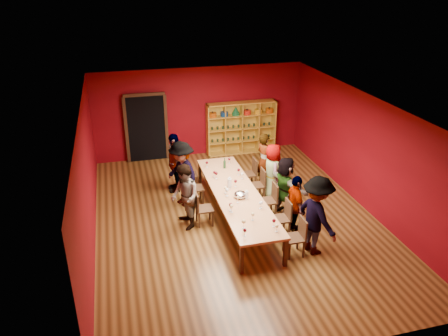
{
  "coord_description": "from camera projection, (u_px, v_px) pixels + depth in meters",
  "views": [
    {
      "loc": [
        -2.71,
        -9.32,
        5.87
      ],
      "look_at": [
        -0.14,
        0.67,
        1.15
      ],
      "focal_mm": 35.0,
      "sensor_mm": 36.0,
      "label": 1
    }
  ],
  "objects": [
    {
      "name": "chair_person_right_0",
      "position": [
        298.0,
        235.0,
        9.67
      ],
      "size": [
        0.42,
        0.42,
        0.89
      ],
      "color": "black",
      "rests_on": "ground"
    },
    {
      "name": "wine_glass_3",
      "position": [
        214.0,
        173.0,
        11.72
      ],
      "size": [
        0.07,
        0.07,
        0.18
      ],
      "color": "white",
      "rests_on": "tasting_table"
    },
    {
      "name": "carafe_b",
      "position": [
        247.0,
        195.0,
        10.63
      ],
      "size": [
        0.1,
        0.1,
        0.23
      ],
      "color": "white",
      "rests_on": "tasting_table"
    },
    {
      "name": "wine_glass_14",
      "position": [
        277.0,
        226.0,
        9.26
      ],
      "size": [
        0.08,
        0.08,
        0.19
      ],
      "color": "white",
      "rests_on": "tasting_table"
    },
    {
      "name": "wine_glass_15",
      "position": [
        231.0,
        205.0,
        10.07
      ],
      "size": [
        0.08,
        0.08,
        0.2
      ],
      "color": "white",
      "rests_on": "tasting_table"
    },
    {
      "name": "person_right_2",
      "position": [
        285.0,
        186.0,
        11.17
      ],
      "size": [
        0.73,
        1.53,
        1.59
      ],
      "primitive_type": "imported",
      "rotation": [
        0.0,
        0.0,
        1.79
      ],
      "color": "beige",
      "rests_on": "ground"
    },
    {
      "name": "wine_glass_9",
      "position": [
        260.0,
        204.0,
        10.17
      ],
      "size": [
        0.07,
        0.07,
        0.18
      ],
      "color": "white",
      "rests_on": "tasting_table"
    },
    {
      "name": "chair_person_right_1",
      "position": [
        284.0,
        216.0,
        10.41
      ],
      "size": [
        0.42,
        0.42,
        0.89
      ],
      "color": "black",
      "rests_on": "ground"
    },
    {
      "name": "wine_glass_10",
      "position": [
        225.0,
        188.0,
        10.87
      ],
      "size": [
        0.08,
        0.08,
        0.19
      ],
      "color": "white",
      "rests_on": "tasting_table"
    },
    {
      "name": "wine_glass_6",
      "position": [
        261.0,
        203.0,
        10.19
      ],
      "size": [
        0.08,
        0.08,
        0.19
      ],
      "color": "white",
      "rests_on": "tasting_table"
    },
    {
      "name": "wine_bottle",
      "position": [
        225.0,
        164.0,
        12.26
      ],
      "size": [
        0.09,
        0.09,
        0.3
      ],
      "color": "#153A1C",
      "rests_on": "tasting_table"
    },
    {
      "name": "person_right_1",
      "position": [
        295.0,
        205.0,
        10.37
      ],
      "size": [
        0.44,
        0.9,
        1.51
      ],
      "primitive_type": "imported",
      "rotation": [
        0.0,
        0.0,
        1.53
      ],
      "color": "#BE7F8E",
      "rests_on": "ground"
    },
    {
      "name": "wine_glass_12",
      "position": [
        242.0,
        174.0,
        11.63
      ],
      "size": [
        0.07,
        0.07,
        0.18
      ],
      "color": "white",
      "rests_on": "tasting_table"
    },
    {
      "name": "wine_glass_2",
      "position": [
        253.0,
        215.0,
        9.69
      ],
      "size": [
        0.08,
        0.08,
        0.2
      ],
      "color": "white",
      "rests_on": "tasting_table"
    },
    {
      "name": "wine_glass_8",
      "position": [
        274.0,
        221.0,
        9.44
      ],
      "size": [
        0.08,
        0.08,
        0.2
      ],
      "color": "white",
      "rests_on": "tasting_table"
    },
    {
      "name": "chair_person_left_4",
      "position": [
        187.0,
        173.0,
        12.59
      ],
      "size": [
        0.42,
        0.42,
        0.89
      ],
      "color": "black",
      "rests_on": "ground"
    },
    {
      "name": "wine_glass_1",
      "position": [
        227.0,
        190.0,
        10.72
      ],
      "size": [
        0.09,
        0.09,
        0.22
      ],
      "color": "white",
      "rests_on": "tasting_table"
    },
    {
      "name": "wine_glass_5",
      "position": [
        245.0,
        231.0,
        9.12
      ],
      "size": [
        0.07,
        0.07,
        0.18
      ],
      "color": "white",
      "rests_on": "tasting_table"
    },
    {
      "name": "chair_person_left_3",
      "position": [
        193.0,
        186.0,
        11.83
      ],
      "size": [
        0.42,
        0.42,
        0.89
      ],
      "color": "black",
      "rests_on": "ground"
    },
    {
      "name": "carafe_a",
      "position": [
        230.0,
        183.0,
        11.17
      ],
      "size": [
        0.14,
        0.14,
        0.29
      ],
      "color": "white",
      "rests_on": "tasting_table"
    },
    {
      "name": "spittoon_bowl",
      "position": [
        240.0,
        195.0,
        10.69
      ],
      "size": [
        0.32,
        0.32,
        0.18
      ],
      "primitive_type": "ellipsoid",
      "color": "silver",
      "rests_on": "tasting_table"
    },
    {
      "name": "doorway",
      "position": [
        146.0,
        128.0,
        14.29
      ],
      "size": [
        1.4,
        0.17,
        2.3
      ],
      "color": "black",
      "rests_on": "ground"
    },
    {
      "name": "wine_glass_13",
      "position": [
        207.0,
        163.0,
        12.3
      ],
      "size": [
        0.07,
        0.07,
        0.18
      ],
      "color": "white",
      "rests_on": "tasting_table"
    },
    {
      "name": "person_right_3",
      "position": [
        272.0,
        172.0,
        11.98
      ],
      "size": [
        0.51,
        0.82,
        1.59
      ],
      "primitive_type": "imported",
      "rotation": [
        0.0,
        0.0,
        1.45
      ],
      "color": "#5170A7",
      "rests_on": "ground"
    },
    {
      "name": "wine_glass_11",
      "position": [
        238.0,
        198.0,
        10.43
      ],
      "size": [
        0.07,
        0.07,
        0.18
      ],
      "color": "white",
      "rests_on": "tasting_table"
    },
    {
      "name": "wine_glass_17",
      "position": [
        229.0,
        159.0,
        12.55
      ],
      "size": [
        0.07,
        0.07,
        0.18
      ],
      "color": "white",
      "rests_on": "tasting_table"
    },
    {
      "name": "shelving_unit",
      "position": [
        241.0,
        125.0,
        14.97
      ],
      "size": [
        2.4,
        0.4,
        1.8
      ],
      "color": "gold",
      "rests_on": "ground"
    },
    {
      "name": "wine_glass_4",
      "position": [
        236.0,
        182.0,
        11.2
      ],
      "size": [
        0.08,
        0.08,
        0.2
      ],
      "color": "white",
      "rests_on": "tasting_table"
    },
    {
      "name": "chair_person_left_2",
      "position": [
        201.0,
        207.0,
        10.81
      ],
      "size": [
        0.42,
        0.42,
        0.89
      ],
      "color": "black",
      "rests_on": "ground"
    },
    {
      "name": "person_left_2",
      "position": [
        185.0,
        197.0,
        10.58
      ],
      "size": [
        0.53,
        0.85,
        1.66
      ],
      "primitive_type": "imported",
      "rotation": [
        0.0,
        0.0,
        -1.46
      ],
      "color": "#45454A",
      "rests_on": "ground"
    },
    {
      "name": "wine_glass_18",
      "position": [
        232.0,
        207.0,
        10.0
      ],
      "size": [
        0.08,
        0.08,
        0.21
      ],
      "color": "white",
      "rests_on": "tasting_table"
    },
    {
      "name": "room_shell",
      "position": [
        236.0,
        165.0,
        10.64
      ],
      "size": [
        7.1,
        9.1,
        3.04
      ],
      "color": "#4E3014",
      "rests_on": "ground"
    },
    {
      "name": "person_right_4",
      "position": [
        264.0,
        160.0,
        12.63
      ],
      "size": [
        0.58,
        0.69,
        1.63
      ],
      "primitive_type": "imported",
      "rotation": [
        0.0,
        0.0,
        1.84
      ],
      "color": "#5879B6",
      "rests_on": "ground"
    },
    {
      "name": "person_left_3",
      "position": [
        182.0,
        174.0,
        11.59
      ],
      "size": [
        0.93,
        1.26,
        1.81
      ],
      "primitive_type": "imported",
      "rotation": [
        0.0,
        0.0,
        -1.14
      ],
      "color": "#4C4B50",
      "rests_on": "ground"
    },
    {
      "name": "tasting_table",
      "position": [
        236.0,
        194.0,
        10.97
      ],
      "size": [
        1.1,
        4.5,
        0.75
      ],
      "color": "#BA7C4D",
      "rests_on": "ground"
    },
    {
      "name": "chair_person_right_4",
      "position": [
        251.0,
        172.0,
        12.68
      ],
      "size": [
        0.42,
        0.42,
        0.89
      ],
      "color": "black",
      "rests_on": "ground"
    },
    {
      "name": "chair_person_right_3",
      "position": [
        259.0,
        183.0,
        12.02
      ],
      "size": [
        0.42,
        0.42,
        0.89
      ],
      "color": "black",
      "rests_on": "ground"
    },
    {
      "name": "person_right_0",
      "position": [
        317.0,
        216.0,
        9.58
      ],
      "size": [
        0.76,
        1.28,
        1.86
      ],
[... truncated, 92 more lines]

